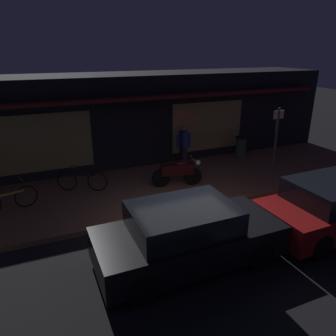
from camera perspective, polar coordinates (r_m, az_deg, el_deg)
The scene contains 11 objects.
ground_plane at distance 8.60m, azimuth 4.55°, elevation -11.41°, with size 60.00×60.00×0.00m, color black.
sidewalk_slab at distance 10.99m, azimuth -2.68°, elevation -3.49°, with size 18.00×4.00×0.15m, color brown.
storefront_building at distance 13.56m, azimuth -7.93°, elevation 8.65°, with size 18.00×3.30×3.60m.
motorcycle at distance 10.78m, azimuth 1.78°, elevation -0.67°, with size 1.69×0.64×0.97m.
bicycle_parked at distance 10.80m, azimuth -15.01°, elevation -2.15°, with size 1.51×0.77×0.91m.
bicycle_extra at distance 10.16m, azimuth -26.55°, elevation -5.17°, with size 1.60×0.58×0.91m.
person_bystander at distance 12.40m, azimuth 2.75°, elevation 4.01°, with size 0.61×0.39×1.67m.
sign_post at distance 12.52m, azimuth 18.63°, elevation 5.41°, with size 0.44×0.09×2.40m.
trash_bin at distance 13.93m, azimuth 12.80°, elevation 3.63°, with size 0.48×0.48×0.93m.
parked_car_far at distance 7.18m, azimuth 3.35°, elevation -11.81°, with size 4.10×1.79×1.42m.
parked_car_across at distance 9.42m, azimuth 27.43°, elevation -5.99°, with size 4.13×1.84×1.42m.
Camera 1 is at (-3.49, -6.43, 4.53)m, focal length 34.36 mm.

